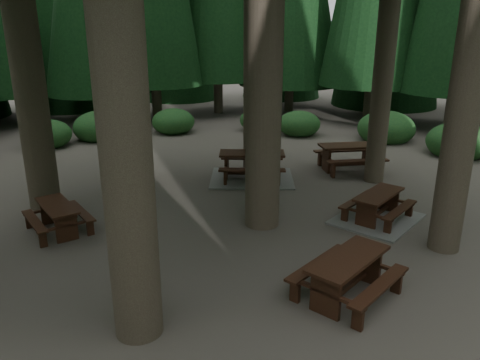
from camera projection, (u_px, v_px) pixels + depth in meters
name	position (u px, v px, depth m)	size (l,w,h in m)	color
ground	(235.00, 232.00, 11.20)	(80.00, 80.00, 0.00)	#564D46
picnic_table_a	(377.00, 211.00, 11.80)	(2.73, 2.58, 0.73)	gray
picnic_table_b	(58.00, 214.00, 11.07)	(1.64, 1.86, 0.69)	#311C0E
picnic_table_c	(252.00, 170.00, 14.95)	(3.24, 3.00, 0.89)	gray
picnic_table_d	(350.00, 153.00, 15.79)	(2.37, 2.07, 0.89)	#311C0E
picnic_table_e	(348.00, 271.00, 8.35)	(2.32, 2.16, 0.80)	#311C0E
shrub_ring	(250.00, 202.00, 11.98)	(23.86, 24.64, 1.49)	#1C5227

